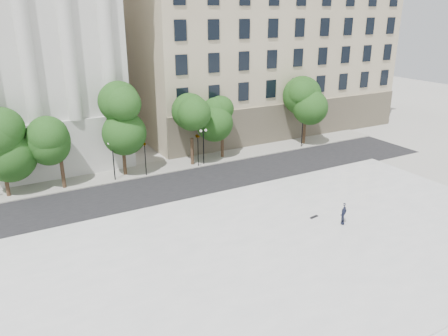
{
  "coord_description": "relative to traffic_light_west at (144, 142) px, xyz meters",
  "views": [
    {
      "loc": [
        -15.5,
        -18.83,
        16.29
      ],
      "look_at": [
        0.48,
        10.0,
        4.37
      ],
      "focal_mm": 35.0,
      "sensor_mm": 36.0,
      "label": 1
    }
  ],
  "objects": [
    {
      "name": "ground",
      "position": [
        1.96,
        -22.3,
        -3.7
      ],
      "size": [
        160.0,
        160.0,
        0.0
      ],
      "primitive_type": "plane",
      "color": "#BAB8B0",
      "rests_on": "ground"
    },
    {
      "name": "lamp_posts",
      "position": [
        2.07,
        0.3,
        -0.73
      ],
      "size": [
        37.22,
        0.28,
        4.51
      ],
      "color": "black",
      "rests_on": "ground"
    },
    {
      "name": "skateboard",
      "position": [
        8.38,
        -16.71,
        -3.21
      ],
      "size": [
        0.84,
        0.34,
        0.08
      ],
      "primitive_type": "cube",
      "rotation": [
        0.0,
        0.0,
        0.17
      ],
      "color": "black",
      "rests_on": "plaza"
    },
    {
      "name": "street_trees",
      "position": [
        2.69,
        1.09,
        1.79
      ],
      "size": [
        38.91,
        4.86,
        8.0
      ],
      "color": "#382619",
      "rests_on": "ground"
    },
    {
      "name": "street",
      "position": [
        1.96,
        -4.3,
        -3.69
      ],
      "size": [
        60.0,
        8.0,
        0.02
      ],
      "primitive_type": "cube",
      "color": "black",
      "rests_on": "ground"
    },
    {
      "name": "traffic_light_west",
      "position": [
        0.0,
        0.0,
        0.0
      ],
      "size": [
        0.61,
        1.77,
        4.2
      ],
      "color": "black",
      "rests_on": "ground"
    },
    {
      "name": "plaza",
      "position": [
        1.96,
        -19.3,
        -3.47
      ],
      "size": [
        44.0,
        22.0,
        0.45
      ],
      "primitive_type": "cube",
      "color": "white",
      "rests_on": "ground"
    },
    {
      "name": "building_east",
      "position": [
        21.96,
        16.61,
        7.45
      ],
      "size": [
        36.0,
        26.15,
        23.0
      ],
      "color": "beige",
      "rests_on": "ground"
    },
    {
      "name": "person_lying",
      "position": [
        9.49,
        -18.76,
        -3.01
      ],
      "size": [
        1.59,
        1.79,
        0.48
      ],
      "primitive_type": "imported",
      "rotation": [
        -1.54,
        0.0,
        0.66
      ],
      "color": "black",
      "rests_on": "plaza"
    },
    {
      "name": "far_sidewalk",
      "position": [
        1.96,
        1.7,
        -3.64
      ],
      "size": [
        60.0,
        4.0,
        0.12
      ],
      "primitive_type": "cube",
      "color": "#A19F95",
      "rests_on": "ground"
    },
    {
      "name": "traffic_light_east",
      "position": [
        6.02,
        0.0,
        0.04
      ],
      "size": [
        0.75,
        1.88,
        4.24
      ],
      "color": "black",
      "rests_on": "ground"
    }
  ]
}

